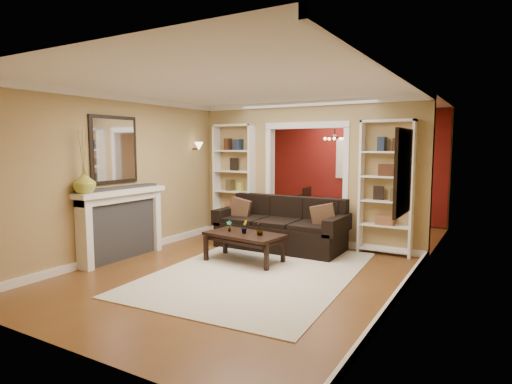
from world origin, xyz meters
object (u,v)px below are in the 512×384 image
Objects in this scene: fireplace at (123,225)px; coffee_table at (244,248)px; sofa at (280,223)px; bookshelf_left at (234,180)px; bookshelf_right at (386,188)px; dining_table at (333,215)px.

coffee_table is at bearing 25.34° from fireplace.
bookshelf_left is (-1.36, 0.58, 0.69)m from sofa.
bookshelf_right is (1.74, 0.58, 0.69)m from sofa.
fireplace is at bearing -145.20° from bookshelf_right.
bookshelf_left reaches higher than sofa.
sofa is 1.43× the size of dining_table.
coffee_table is 0.54× the size of bookshelf_right.
bookshelf_right is (1.82, 1.67, 0.92)m from coffee_table.
dining_table is at bearing 50.87° from bookshelf_left.
coffee_table is 0.74× the size of dining_table.
sofa is 1.12m from coffee_table.
fireplace is (-1.82, -0.86, 0.35)m from coffee_table.
sofa is 1.40× the size of fireplace.
sofa is 1.03× the size of bookshelf_right.
sofa is at bearing -23.13° from bookshelf_left.
sofa is at bearing 45.78° from fireplace.
fireplace reaches higher than coffee_table.
dining_table is (0.22, 3.51, 0.06)m from coffee_table.
bookshelf_left is at bearing 134.39° from coffee_table.
fireplace reaches higher than sofa.
bookshelf_right reaches higher than sofa.
bookshelf_left reaches higher than dining_table.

